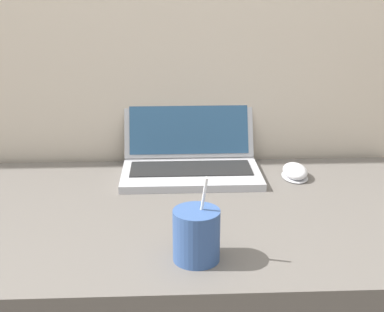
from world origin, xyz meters
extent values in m
cube|color=#ADADB2|center=(0.09, 0.57, 0.77)|extent=(0.38, 0.22, 0.02)
cube|color=black|center=(0.09, 0.58, 0.78)|extent=(0.33, 0.12, 0.00)
cube|color=#ADADB2|center=(0.09, 0.72, 0.89)|extent=(0.38, 0.10, 0.21)
cube|color=#2D567F|center=(0.09, 0.72, 0.89)|extent=(0.35, 0.09, 0.19)
cylinder|color=#33518C|center=(0.08, 0.12, 0.81)|extent=(0.09, 0.09, 0.10)
cylinder|color=black|center=(0.08, 0.12, 0.86)|extent=(0.08, 0.08, 0.01)
cylinder|color=white|center=(0.09, 0.13, 0.87)|extent=(0.02, 0.04, 0.14)
ellipsoid|color=#B2B2B7|center=(0.38, 0.56, 0.77)|extent=(0.07, 0.11, 0.01)
ellipsoid|color=silver|center=(0.38, 0.56, 0.78)|extent=(0.06, 0.10, 0.04)
camera|label=1|loc=(0.03, -0.80, 1.29)|focal=50.00mm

